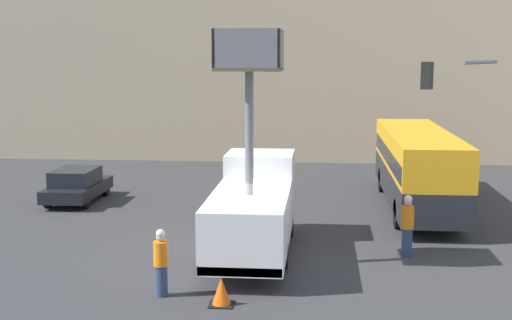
{
  "coord_description": "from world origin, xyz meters",
  "views": [
    {
      "loc": [
        1.74,
        -20.63,
        6.17
      ],
      "look_at": [
        -0.29,
        1.59,
        2.86
      ],
      "focal_mm": 50.0,
      "sensor_mm": 36.0,
      "label": 1
    }
  ],
  "objects_px": {
    "road_worker_directing": "(407,226)",
    "parked_car_curbside": "(77,185)",
    "utility_truck": "(254,205)",
    "traffic_light_pole": "(494,117)",
    "road_worker_near_truck": "(161,263)",
    "traffic_cone_near_truck": "(221,292)",
    "city_bus": "(417,163)"
  },
  "relations": [
    {
      "from": "city_bus",
      "to": "road_worker_directing",
      "type": "height_order",
      "value": "city_bus"
    },
    {
      "from": "traffic_light_pole",
      "to": "road_worker_directing",
      "type": "height_order",
      "value": "traffic_light_pole"
    },
    {
      "from": "traffic_light_pole",
      "to": "road_worker_near_truck",
      "type": "xyz_separation_m",
      "value": [
        -9.45,
        -5.48,
        -3.34
      ]
    },
    {
      "from": "road_worker_near_truck",
      "to": "utility_truck",
      "type": "bearing_deg",
      "value": 39.2
    },
    {
      "from": "city_bus",
      "to": "traffic_light_pole",
      "type": "xyz_separation_m",
      "value": [
        1.52,
        -5.92,
        2.38
      ]
    },
    {
      "from": "road_worker_directing",
      "to": "traffic_light_pole",
      "type": "bearing_deg",
      "value": -152.23
    },
    {
      "from": "road_worker_near_truck",
      "to": "city_bus",
      "type": "bearing_deg",
      "value": 30.46
    },
    {
      "from": "parked_car_curbside",
      "to": "traffic_cone_near_truck",
      "type": "bearing_deg",
      "value": -56.65
    },
    {
      "from": "road_worker_near_truck",
      "to": "road_worker_directing",
      "type": "relative_size",
      "value": 0.92
    },
    {
      "from": "city_bus",
      "to": "road_worker_near_truck",
      "type": "height_order",
      "value": "city_bus"
    },
    {
      "from": "road_worker_near_truck",
      "to": "road_worker_directing",
      "type": "distance_m",
      "value": 7.98
    },
    {
      "from": "road_worker_near_truck",
      "to": "parked_car_curbside",
      "type": "distance_m",
      "value": 12.91
    },
    {
      "from": "city_bus",
      "to": "traffic_light_pole",
      "type": "bearing_deg",
      "value": -149.65
    },
    {
      "from": "parked_car_curbside",
      "to": "utility_truck",
      "type": "bearing_deg",
      "value": -41.49
    },
    {
      "from": "city_bus",
      "to": "traffic_light_pole",
      "type": "relative_size",
      "value": 1.81
    },
    {
      "from": "utility_truck",
      "to": "traffic_light_pole",
      "type": "relative_size",
      "value": 1.19
    },
    {
      "from": "utility_truck",
      "to": "road_worker_near_truck",
      "type": "xyz_separation_m",
      "value": [
        -2.01,
        -4.1,
        -0.69
      ]
    },
    {
      "from": "utility_truck",
      "to": "city_bus",
      "type": "relative_size",
      "value": 0.66
    },
    {
      "from": "city_bus",
      "to": "road_worker_near_truck",
      "type": "distance_m",
      "value": 13.91
    },
    {
      "from": "traffic_light_pole",
      "to": "parked_car_curbside",
      "type": "distance_m",
      "value": 17.04
    },
    {
      "from": "utility_truck",
      "to": "road_worker_directing",
      "type": "height_order",
      "value": "utility_truck"
    },
    {
      "from": "utility_truck",
      "to": "traffic_cone_near_truck",
      "type": "relative_size",
      "value": 10.59
    },
    {
      "from": "traffic_light_pole",
      "to": "parked_car_curbside",
      "type": "height_order",
      "value": "traffic_light_pole"
    },
    {
      "from": "traffic_cone_near_truck",
      "to": "utility_truck",
      "type": "bearing_deg",
      "value": 85.39
    },
    {
      "from": "road_worker_near_truck",
      "to": "parked_car_curbside",
      "type": "height_order",
      "value": "road_worker_near_truck"
    },
    {
      "from": "traffic_light_pole",
      "to": "traffic_cone_near_truck",
      "type": "xyz_separation_m",
      "value": [
        -7.81,
        -6.0,
        -3.89
      ]
    },
    {
      "from": "utility_truck",
      "to": "parked_car_curbside",
      "type": "xyz_separation_m",
      "value": [
        -8.18,
        7.23,
        -0.85
      ]
    },
    {
      "from": "city_bus",
      "to": "traffic_cone_near_truck",
      "type": "height_order",
      "value": "city_bus"
    },
    {
      "from": "traffic_cone_near_truck",
      "to": "parked_car_curbside",
      "type": "distance_m",
      "value": 14.2
    },
    {
      "from": "road_worker_directing",
      "to": "traffic_cone_near_truck",
      "type": "xyz_separation_m",
      "value": [
        -5.1,
        -4.8,
        -0.64
      ]
    },
    {
      "from": "traffic_cone_near_truck",
      "to": "traffic_light_pole",
      "type": "bearing_deg",
      "value": 37.53
    },
    {
      "from": "road_worker_directing",
      "to": "parked_car_curbside",
      "type": "distance_m",
      "value": 14.71
    }
  ]
}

